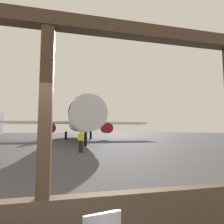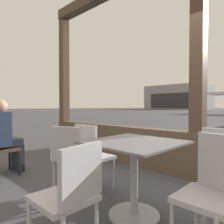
% 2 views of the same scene
% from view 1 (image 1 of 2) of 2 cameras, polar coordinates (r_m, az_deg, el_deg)
% --- Properties ---
extents(ground_plane, '(220.00, 220.00, 0.00)m').
position_cam_1_polar(ground_plane, '(43.16, -13.59, -7.82)').
color(ground_plane, '#424247').
extents(window_frame, '(7.44, 0.24, 3.71)m').
position_cam_1_polar(window_frame, '(3.18, -20.02, -14.06)').
color(window_frame, brown).
rests_on(window_frame, ground).
extents(airplane, '(26.37, 34.98, 10.46)m').
position_cam_1_polar(airplane, '(35.32, -9.94, -2.73)').
color(airplane, silver).
rests_on(airplane, ground).
extents(ground_crew_worker, '(0.48, 0.37, 1.74)m').
position_cam_1_polar(ground_crew_worker, '(15.30, -9.47, -8.77)').
color(ground_crew_worker, black).
rests_on(ground_crew_worker, ground).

